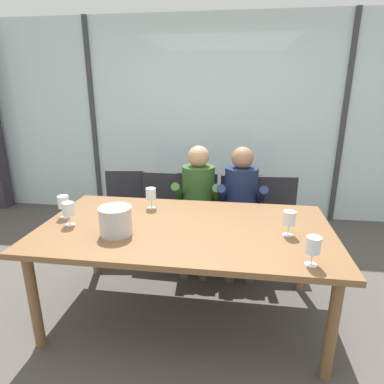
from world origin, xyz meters
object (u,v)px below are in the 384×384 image
object	(u,v)px
chair_center	(197,210)
wine_glass_by_right_taster	(63,203)
wine_glass_center_pour	(69,210)
wine_glass_by_left_taster	(289,219)
wine_glass_spare_empty	(313,246)
person_navy_polo	(241,201)
chair_near_window_right	(276,215)
wine_glass_near_bucket	(151,195)
chair_left_of_center	(160,209)
dining_table	(185,235)
person_olive_shirt	(198,199)
chair_near_curtain	(125,206)
ice_bucket_primary	(116,220)
chair_right_of_center	(241,212)

from	to	relation	value
chair_center	wine_glass_by_right_taster	xyz separation A→B (m)	(-0.92, -0.94, 0.37)
wine_glass_center_pour	wine_glass_by_left_taster	bearing A→B (deg)	1.66
wine_glass_spare_empty	person_navy_polo	bearing A→B (deg)	106.87
chair_near_window_right	wine_glass_center_pour	size ratio (longest dim) A/B	5.00
wine_glass_by_right_taster	wine_glass_near_bucket	bearing A→B (deg)	25.28
chair_center	wine_glass_by_right_taster	size ratio (longest dim) A/B	5.00
chair_left_of_center	wine_glass_by_right_taster	distance (m)	1.13
wine_glass_center_pour	wine_glass_spare_empty	size ratio (longest dim) A/B	1.00
wine_glass_by_left_taster	wine_glass_near_bucket	world-z (taller)	same
chair_near_window_right	person_navy_polo	size ratio (longest dim) A/B	0.73
dining_table	wine_glass_by_right_taster	size ratio (longest dim) A/B	12.07
wine_glass_near_bucket	chair_near_window_right	bearing A→B (deg)	30.21
chair_near_window_right	wine_glass_center_pour	world-z (taller)	wine_glass_center_pour
person_navy_polo	wine_glass_spare_empty	distance (m)	1.36
wine_glass_center_pour	wine_glass_by_right_taster	bearing A→B (deg)	130.04
chair_near_window_right	person_olive_shirt	bearing A→B (deg)	-175.09
wine_glass_by_left_taster	chair_near_curtain	bearing A→B (deg)	145.68
wine_glass_near_bucket	wine_glass_center_pour	bearing A→B (deg)	-139.42
chair_left_of_center	ice_bucket_primary	world-z (taller)	ice_bucket_primary
ice_bucket_primary	wine_glass_spare_empty	distance (m)	1.27
ice_bucket_primary	wine_glass_center_pour	xyz separation A→B (m)	(-0.39, 0.10, 0.02)
chair_center	wine_glass_by_left_taster	world-z (taller)	wine_glass_by_left_taster
dining_table	chair_right_of_center	bearing A→B (deg)	66.99
dining_table	person_olive_shirt	distance (m)	0.85
ice_bucket_primary	person_navy_polo	bearing A→B (deg)	50.70
wine_glass_by_left_taster	dining_table	bearing A→B (deg)	175.85
chair_near_curtain	ice_bucket_primary	xyz separation A→B (m)	(0.38, -1.20, 0.35)
chair_center	wine_glass_by_right_taster	bearing A→B (deg)	-140.73
chair_right_of_center	wine_glass_center_pour	bearing A→B (deg)	-147.10
person_navy_polo	wine_glass_spare_empty	world-z (taller)	person_navy_polo
dining_table	chair_center	world-z (taller)	chair_center
chair_left_of_center	wine_glass_by_right_taster	world-z (taller)	wine_glass_by_right_taster
wine_glass_center_pour	wine_glass_spare_empty	world-z (taller)	same
wine_glass_by_right_taster	wine_glass_spare_empty	xyz separation A→B (m)	(1.75, -0.48, 0.00)
chair_center	chair_near_window_right	size ratio (longest dim) A/B	1.00
dining_table	person_olive_shirt	xyz separation A→B (m)	(-0.02, 0.85, -0.01)
chair_center	chair_near_window_right	world-z (taller)	same
chair_near_curtain	wine_glass_spare_empty	size ratio (longest dim) A/B	5.00
chair_right_of_center	person_navy_polo	size ratio (longest dim) A/B	0.73
dining_table	chair_left_of_center	xyz separation A→B (m)	(-0.42, 0.97, -0.18)
chair_left_of_center	chair_near_window_right	size ratio (longest dim) A/B	1.00
dining_table	person_navy_polo	bearing A→B (deg)	64.38
dining_table	wine_glass_by_right_taster	world-z (taller)	wine_glass_by_right_taster
chair_left_of_center	chair_near_window_right	distance (m)	1.19
chair_right_of_center	wine_glass_by_right_taster	world-z (taller)	wine_glass_by_right_taster
chair_left_of_center	wine_glass_near_bucket	world-z (taller)	wine_glass_near_bucket
chair_center	person_olive_shirt	world-z (taller)	person_olive_shirt
chair_center	wine_glass_spare_empty	bearing A→B (deg)	-66.25
wine_glass_near_bucket	person_navy_polo	bearing A→B (deg)	34.67
person_navy_polo	wine_glass_by_left_taster	xyz separation A→B (m)	(0.31, -0.90, 0.20)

